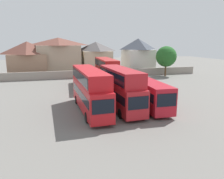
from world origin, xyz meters
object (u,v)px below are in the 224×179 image
Objects in this scene: house_terrace_left at (28,59)px; house_terrace_centre at (59,56)px; house_terrace_right at (96,57)px; tree_left_of_lot at (166,57)px; house_terrace_far_right at (138,55)px; bus_1 at (90,88)px; bus_5 at (106,71)px; bus_2 at (121,87)px; bus_3 at (146,92)px; bus_4 at (87,76)px.

house_terrace_centre is at bearing 7.50° from house_terrace_left.
house_terrace_right reaches higher than tree_left_of_lot.
house_terrace_centre is 1.19× the size of house_terrace_far_right.
house_terrace_centre is 20.69m from house_terrace_far_right.
bus_1 is 15.63m from bus_5.
tree_left_of_lot is (18.80, 22.93, 1.86)m from bus_2.
bus_2 is 0.97× the size of house_terrace_centre.
bus_2 is 29.71m from tree_left_of_lot.
bus_2 is at bearing -5.45° from bus_5.
bus_3 is at bearing -73.74° from house_terrace_centre.
house_terrace_right reaches higher than bus_4.
bus_5 is at bearing 157.41° from bus_1.
house_terrace_left is 27.84m from house_terrace_far_right.
bus_1 is 31.93m from tree_left_of_lot.
house_terrace_far_right is at bearing -2.26° from house_terrace_centre.
house_terrace_centre is at bearing -153.20° from bus_5.
house_terrace_centre is 9.42m from house_terrace_right.
bus_4 is at bearing -76.87° from house_terrace_centre.
bus_2 reaches higher than bus_1.
house_terrace_left is at bearing -175.93° from house_terrace_right.
house_terrace_left is at bearing -179.74° from house_terrace_far_right.
bus_2 is at bearing -129.35° from tree_left_of_lot.
house_terrace_far_right reaches higher than bus_3.
house_terrace_far_right reaches higher than bus_5.
house_terrace_far_right is (11.27, -1.05, 0.44)m from house_terrace_right.
bus_3 is 1.37× the size of house_terrace_right.
house_terrace_centre is at bearing -162.85° from bus_4.
bus_1 is 1.70× the size of tree_left_of_lot.
tree_left_of_lot is at bearing -31.49° from house_terrace_right.
house_terrace_far_right reaches higher than tree_left_of_lot.
house_terrace_centre is 1.32× the size of house_terrace_right.
bus_4 is 20.01m from house_terrace_left.
house_terrace_far_right is (27.84, 0.13, 0.39)m from house_terrace_left.
tree_left_of_lot reaches higher than bus_1.
house_terrace_right is 11.33m from house_terrace_far_right.
bus_2 is at bearing -67.43° from house_terrace_left.
bus_2 is 33.62m from house_terrace_left.
house_terrace_centre is at bearing -177.44° from bus_1.
house_terrace_right is at bearing 165.86° from bus_1.
bus_4 is at bearing -157.69° from bus_3.
bus_4 is at bearing -106.90° from house_terrace_right.
house_terrace_right reaches higher than bus_3.
house_terrace_right is at bearing 4.07° from house_terrace_left.
house_terrace_left is at bearing -164.45° from bus_1.
bus_3 is (7.19, -0.10, -0.86)m from bus_1.
house_terrace_far_right reaches higher than bus_2.
house_terrace_right is at bearing 174.66° from house_terrace_far_right.
bus_4 is 1.70× the size of tree_left_of_lot.
house_terrace_left reaches higher than house_terrace_right.
house_terrace_right reaches higher than bus_1.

